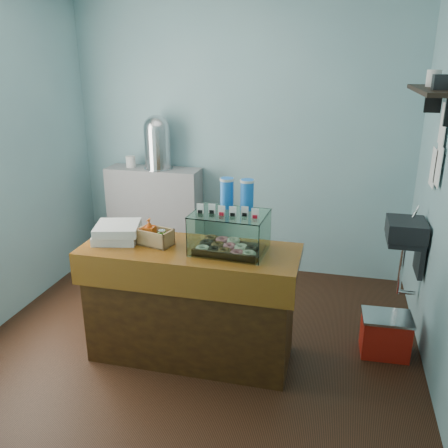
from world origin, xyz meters
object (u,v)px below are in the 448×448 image
(counter, at_px, (191,302))
(coffee_urn, at_px, (157,141))
(display_case, at_px, (231,228))
(red_cooler, at_px, (385,335))

(counter, bearing_deg, coffee_urn, 118.06)
(display_case, bearing_deg, coffee_urn, 130.33)
(display_case, relative_size, red_cooler, 1.41)
(counter, distance_m, display_case, 0.68)
(coffee_urn, relative_size, red_cooler, 1.45)
(display_case, distance_m, red_cooler, 1.51)
(coffee_urn, distance_m, red_cooler, 2.87)
(counter, height_order, display_case, display_case)
(red_cooler, bearing_deg, display_case, -167.21)
(counter, height_order, red_cooler, counter)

